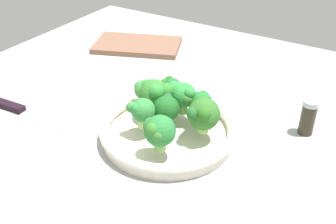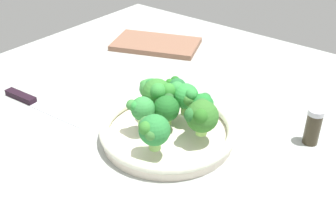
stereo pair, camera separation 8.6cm
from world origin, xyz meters
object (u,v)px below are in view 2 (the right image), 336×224
(broccoli_floret_0, at_px, (141,109))
(broccoli_floret_3, at_px, (202,105))
(broccoli_floret_5, at_px, (153,130))
(broccoli_floret_7, at_px, (201,115))
(broccoli_floret_4, at_px, (151,89))
(broccoli_floret_6, at_px, (158,93))
(pepper_shaker, at_px, (313,126))
(broccoli_floret_1, at_px, (176,87))
(bowl, at_px, (168,131))
(cutting_board, at_px, (156,44))
(broccoli_floret_2, at_px, (166,108))
(broccoli_floret_8, at_px, (185,96))
(knife, at_px, (33,102))

(broccoli_floret_0, xyz_separation_m, broccoli_floret_3, (0.09, 0.10, -0.00))
(broccoli_floret_5, bearing_deg, broccoli_floret_7, 66.04)
(broccoli_floret_4, height_order, broccoli_floret_5, broccoli_floret_5)
(broccoli_floret_0, relative_size, broccoli_floret_6, 0.83)
(broccoli_floret_3, bearing_deg, broccoli_floret_4, -175.94)
(broccoli_floret_3, distance_m, pepper_shaker, 0.24)
(broccoli_floret_6, bearing_deg, pepper_shaker, 26.60)
(broccoli_floret_4, bearing_deg, broccoli_floret_0, -61.38)
(broccoli_floret_4, bearing_deg, broccoli_floret_5, -48.19)
(broccoli_floret_6, height_order, pepper_shaker, broccoli_floret_6)
(broccoli_floret_0, distance_m, broccoli_floret_6, 0.07)
(pepper_shaker, bearing_deg, broccoli_floret_1, -164.25)
(pepper_shaker, bearing_deg, broccoli_floret_0, -143.68)
(broccoli_floret_5, distance_m, broccoli_floret_6, 0.14)
(bowl, height_order, broccoli_floret_4, broccoli_floret_4)
(broccoli_floret_3, distance_m, cutting_board, 0.51)
(broccoli_floret_2, xyz_separation_m, broccoli_floret_3, (0.05, 0.06, 0.00))
(bowl, bearing_deg, broccoli_floret_8, 85.16)
(bowl, bearing_deg, knife, -165.05)
(broccoli_floret_0, xyz_separation_m, broccoli_floret_4, (-0.05, 0.09, -0.01))
(broccoli_floret_2, distance_m, broccoli_floret_3, 0.08)
(broccoli_floret_4, distance_m, broccoli_floret_8, 0.10)
(broccoli_floret_7, bearing_deg, broccoli_floret_0, -156.16)
(broccoli_floret_1, relative_size, pepper_shaker, 0.67)
(broccoli_floret_7, bearing_deg, bowl, -169.53)
(broccoli_floret_3, distance_m, broccoli_floret_8, 0.04)
(broccoli_floret_7, bearing_deg, pepper_shaker, 42.94)
(broccoli_floret_2, relative_size, broccoli_floret_6, 0.80)
(broccoli_floret_2, relative_size, knife, 0.24)
(broccoli_floret_1, bearing_deg, bowl, -62.24)
(bowl, height_order, broccoli_floret_2, broccoli_floret_2)
(bowl, xyz_separation_m, broccoli_floret_1, (-0.05, 0.09, 0.05))
(broccoli_floret_3, bearing_deg, broccoli_floret_7, -58.13)
(broccoli_floret_2, distance_m, broccoli_floret_8, 0.05)
(broccoli_floret_1, distance_m, pepper_shaker, 0.31)
(broccoli_floret_6, bearing_deg, broccoli_floret_8, 26.60)
(broccoli_floret_8, xyz_separation_m, cutting_board, (-0.35, 0.32, -0.08))
(broccoli_floret_4, relative_size, pepper_shaker, 0.69)
(broccoli_floret_0, xyz_separation_m, broccoli_floret_1, (-0.01, 0.13, -0.01))
(broccoli_floret_0, distance_m, broccoli_floret_3, 0.13)
(broccoli_floret_7, relative_size, knife, 0.29)
(broccoli_floret_2, xyz_separation_m, broccoli_floret_6, (-0.04, 0.02, 0.01))
(broccoli_floret_6, height_order, knife, broccoli_floret_6)
(bowl, bearing_deg, broccoli_floret_1, 117.76)
(broccoli_floret_7, distance_m, broccoli_floret_8, 0.08)
(bowl, bearing_deg, broccoli_floret_6, 151.32)
(broccoli_floret_5, xyz_separation_m, knife, (-0.38, -0.01, -0.08))
(broccoli_floret_3, height_order, broccoli_floret_7, broccoli_floret_7)
(broccoli_floret_1, distance_m, broccoli_floret_3, 0.10)
(knife, bearing_deg, broccoli_floret_8, 22.56)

